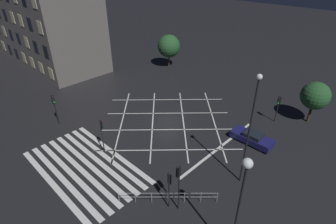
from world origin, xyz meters
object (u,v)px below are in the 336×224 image
object	(u,v)px
traffic_light_ne_cross	(278,104)
street_tree_far	(315,96)
traffic_light_se_cross	(170,183)
street_tree_near	(169,46)
street_lamp_west	(252,118)
waiting_car	(252,138)
traffic_light_se_main	(178,180)
traffic_light_median_south	(102,130)
traffic_light_sw_main	(54,104)
street_lamp_east	(243,187)

from	to	relation	value
traffic_light_ne_cross	street_tree_far	bearing A→B (deg)	135.28
traffic_light_se_cross	street_tree_near	bearing A→B (deg)	44.04
street_lamp_west	waiting_car	bearing A→B (deg)	109.51
traffic_light_se_main	traffic_light_median_south	distance (m)	10.01
traffic_light_median_south	traffic_light_se_cross	bearing A→B (deg)	-91.74
traffic_light_sw_main	street_lamp_east	world-z (taller)	street_lamp_east
traffic_light_se_main	street_lamp_west	size ratio (longest dim) A/B	0.42
street_lamp_east	street_lamp_west	distance (m)	7.14
street_lamp_east	waiting_car	world-z (taller)	street_lamp_east
traffic_light_median_south	waiting_car	distance (m)	15.70
traffic_light_se_main	traffic_light_median_south	xyz separation A→B (m)	(-10.01, -0.01, -0.30)
traffic_light_median_south	street_lamp_east	distance (m)	15.46
traffic_light_median_south	street_tree_far	size ratio (longest dim) A/B	0.76
traffic_light_se_cross	street_lamp_east	world-z (taller)	street_lamp_east
traffic_light_se_main	traffic_light_se_cross	size ratio (longest dim) A/B	1.24
traffic_light_se_main	street_tree_near	size ratio (longest dim) A/B	0.75
street_lamp_east	traffic_light_se_cross	bearing A→B (deg)	179.61
street_tree_near	waiting_car	world-z (taller)	street_tree_near
traffic_light_ne_cross	traffic_light_sw_main	distance (m)	26.06
traffic_light_sw_main	street_lamp_west	bearing A→B (deg)	18.59
street_lamp_east	street_tree_near	world-z (taller)	street_lamp_east
traffic_light_sw_main	street_lamp_east	distance (m)	23.86
traffic_light_ne_cross	street_tree_far	distance (m)	4.24
traffic_light_se_main	waiting_car	world-z (taller)	traffic_light_se_main
traffic_light_sw_main	street_tree_near	bearing A→B (deg)	99.76
traffic_light_median_south	street_tree_far	xyz separation A→B (m)	(12.74, 20.61, 0.70)
waiting_car	traffic_light_sw_main	bearing A→B (deg)	34.60
traffic_light_se_main	traffic_light_ne_cross	world-z (taller)	traffic_light_se_main
traffic_light_median_south	traffic_light_se_cross	xyz separation A→B (m)	(9.42, -0.29, -0.29)
traffic_light_median_south	street_lamp_west	distance (m)	14.00
traffic_light_sw_main	traffic_light_median_south	bearing A→B (deg)	5.21
traffic_light_sw_main	street_tree_far	world-z (taller)	street_tree_far
traffic_light_median_south	waiting_car	world-z (taller)	traffic_light_median_south
traffic_light_ne_cross	street_tree_near	xyz separation A→B (m)	(-22.37, 4.71, 1.33)
street_lamp_west	traffic_light_sw_main	bearing A→B (deg)	-161.41
traffic_light_se_main	street_tree_far	distance (m)	20.78
traffic_light_se_cross	street_lamp_east	size ratio (longest dim) A/B	0.42
street_lamp_west	waiting_car	world-z (taller)	street_lamp_west
street_tree_near	waiting_car	size ratio (longest dim) A/B	1.28
street_lamp_west	street_tree_near	world-z (taller)	street_lamp_west
traffic_light_se_main	traffic_light_sw_main	distance (m)	18.56
traffic_light_se_main	traffic_light_se_cross	bearing A→B (deg)	27.13
street_lamp_east	street_tree_far	world-z (taller)	street_lamp_east
street_lamp_east	street_tree_far	distance (m)	21.25
traffic_light_se_main	traffic_light_se_cross	distance (m)	0.88
traffic_light_median_south	street_lamp_west	bearing A→B (deg)	-62.95
street_lamp_east	street_tree_far	size ratio (longest dim) A/B	1.61
traffic_light_se_cross	street_tree_near	world-z (taller)	street_tree_near
traffic_light_se_cross	street_lamp_west	world-z (taller)	street_lamp_west
waiting_car	street_lamp_east	bearing A→B (deg)	112.60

